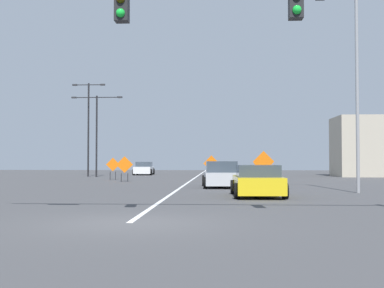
{
  "coord_description": "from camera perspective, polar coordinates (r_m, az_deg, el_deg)",
  "views": [
    {
      "loc": [
        2.25,
        -12.02,
        1.55
      ],
      "look_at": [
        0.4,
        19.61,
        2.59
      ],
      "focal_mm": 45.99,
      "sensor_mm": 36.0,
      "label": 1
    }
  ],
  "objects": [
    {
      "name": "street_lamp_mid_right",
      "position": [
        24.65,
        18.31,
        6.63
      ],
      "size": [
        1.99,
        0.24,
        9.43
      ],
      "color": "gray",
      "rests_on": "ground"
    },
    {
      "name": "car_yellow_distant",
      "position": [
        21.13,
        7.58,
        -4.34
      ],
      "size": [
        2.22,
        4.18,
        1.34
      ],
      "color": "gold",
      "rests_on": "ground"
    },
    {
      "name": "ground",
      "position": [
        12.33,
        -7.3,
        -9.08
      ],
      "size": [
        126.75,
        126.75,
        0.0
      ],
      "primitive_type": "plane",
      "color": "#444447"
    },
    {
      "name": "street_lamp_mid_left",
      "position": [
        47.1,
        -11.92,
        2.51
      ],
      "size": [
        3.09,
        0.24,
        8.77
      ],
      "color": "black",
      "rests_on": "ground"
    },
    {
      "name": "construction_sign_median_near",
      "position": [
        39.33,
        -9.16,
        -2.52
      ],
      "size": [
        1.08,
        0.15,
        1.74
      ],
      "color": "orange",
      "rests_on": "ground"
    },
    {
      "name": "street_lamp_near_right",
      "position": [
        46.1,
        -11.0,
        1.91
      ],
      "size": [
        4.73,
        0.24,
        7.49
      ],
      "color": "black",
      "rests_on": "ground"
    },
    {
      "name": "car_silver_near",
      "position": [
        28.07,
        3.4,
        -3.66
      ],
      "size": [
        2.3,
        4.31,
        1.48
      ],
      "color": "#B7BABF",
      "rests_on": "ground"
    },
    {
      "name": "road_centre_stripe",
      "position": [
        47.31,
        0.62,
        -3.75
      ],
      "size": [
        0.16,
        70.41,
        0.01
      ],
      "color": "white",
      "rests_on": "ground"
    },
    {
      "name": "car_red_mid",
      "position": [
        46.58,
        3.57,
        -3.01
      ],
      "size": [
        2.16,
        4.48,
        1.28
      ],
      "color": "red",
      "rests_on": "ground"
    },
    {
      "name": "construction_sign_right_shoulder",
      "position": [
        37.18,
        8.0,
        -2.34
      ],
      "size": [
        1.16,
        0.25,
        1.94
      ],
      "color": "orange",
      "rests_on": "ground"
    },
    {
      "name": "construction_sign_left_lane",
      "position": [
        32.07,
        8.31,
        -2.2
      ],
      "size": [
        1.38,
        0.07,
        2.14
      ],
      "color": "orange",
      "rests_on": "ground"
    },
    {
      "name": "roadside_building_east",
      "position": [
        49.52,
        20.56,
        -0.28
      ],
      "size": [
        7.62,
        5.2,
        5.64
      ],
      "color": "#B2A893",
      "rests_on": "ground"
    },
    {
      "name": "car_white_approaching",
      "position": [
        51.72,
        -5.6,
        -2.88
      ],
      "size": [
        2.09,
        4.01,
        1.36
      ],
      "color": "white",
      "rests_on": "ground"
    },
    {
      "name": "traffic_signal_assembly",
      "position": [
        12.61,
        11.35,
        14.09
      ],
      "size": [
        13.01,
        0.44,
        6.59
      ],
      "color": "gray",
      "rests_on": "ground"
    },
    {
      "name": "construction_sign_right_lane",
      "position": [
        35.5,
        -7.83,
        -2.52
      ],
      "size": [
        1.2,
        0.18,
        1.82
      ],
      "color": "orange",
      "rests_on": "ground"
    },
    {
      "name": "construction_sign_left_shoulder",
      "position": [
        38.51,
        2.26,
        -2.4
      ],
      "size": [
        1.26,
        0.3,
        1.92
      ],
      "color": "orange",
      "rests_on": "ground"
    }
  ]
}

